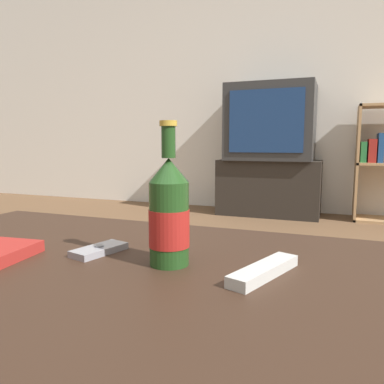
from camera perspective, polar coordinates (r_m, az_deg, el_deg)
The scene contains 7 objects.
back_wall at distance 3.68m, azimuth 15.88°, elevation 17.54°, with size 8.00×0.05×2.60m.
coffee_table at distance 0.74m, azimuth -10.43°, elevation -15.04°, with size 1.31×0.77×0.41m.
tv_stand at distance 3.40m, azimuth 11.63°, elevation 0.66°, with size 0.88×0.40×0.49m.
television at distance 3.38m, azimuth 11.87°, elevation 10.31°, with size 0.74×0.49×0.65m.
beer_bottle at distance 0.71m, azimuth -3.52°, elevation -3.37°, with size 0.08×0.08×0.27m.
cell_phone at distance 0.82m, azimuth -13.96°, elevation -8.55°, with size 0.08×0.13×0.02m.
remote_control at distance 0.68m, azimuth 10.93°, elevation -11.68°, with size 0.10×0.18×0.02m.
Camera 1 is at (0.36, -0.58, 0.64)m, focal length 35.00 mm.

